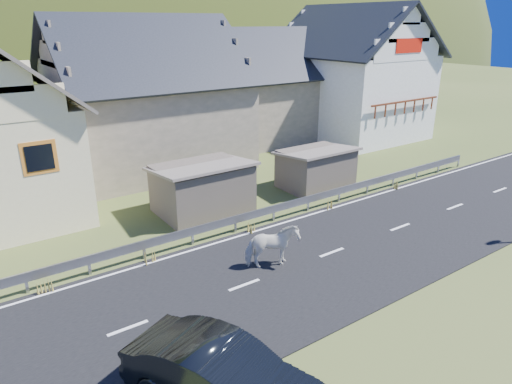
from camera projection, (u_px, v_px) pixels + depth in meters
ground at (332, 253)px, 17.36m from camera, size 160.00×160.00×0.00m
road at (332, 253)px, 17.35m from camera, size 60.00×7.00×0.04m
lane_markings at (332, 252)px, 17.34m from camera, size 60.00×6.60×0.01m
guardrail at (274, 209)px, 19.99m from camera, size 28.10×0.09×0.75m
shed_left at (202, 189)px, 20.89m from camera, size 4.30×3.30×2.40m
shed_right at (316, 169)px, 24.03m from camera, size 3.80×2.90×2.20m
house_stone_a at (145, 88)px, 26.72m from camera, size 10.80×9.80×8.90m
house_stone_b at (263, 80)px, 33.75m from camera, size 9.80×8.80×8.10m
house_white at (351, 67)px, 34.37m from camera, size 8.80×10.80×9.70m
horse at (272, 247)px, 16.09m from camera, size 1.38×2.04×1.58m
car at (224, 379)px, 10.16m from camera, size 3.58×5.15×1.61m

